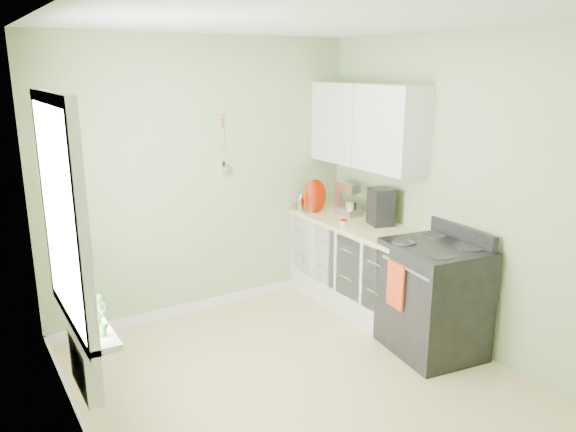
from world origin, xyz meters
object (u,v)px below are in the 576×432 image
stove (433,298)px  stand_mixer (347,199)px  kettle (300,202)px  coffee_maker (381,208)px

stove → stand_mixer: size_ratio=2.90×
stand_mixer → kettle: size_ratio=2.08×
kettle → coffee_maker: 0.96m
coffee_maker → stand_mixer: bearing=93.6°
kettle → coffee_maker: coffee_maker is taller
stove → coffee_maker: (0.13, 0.88, 0.59)m
coffee_maker → kettle: bearing=111.6°
stand_mixer → kettle: 0.52m
kettle → stand_mixer: bearing=-51.3°
stove → kettle: 1.85m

